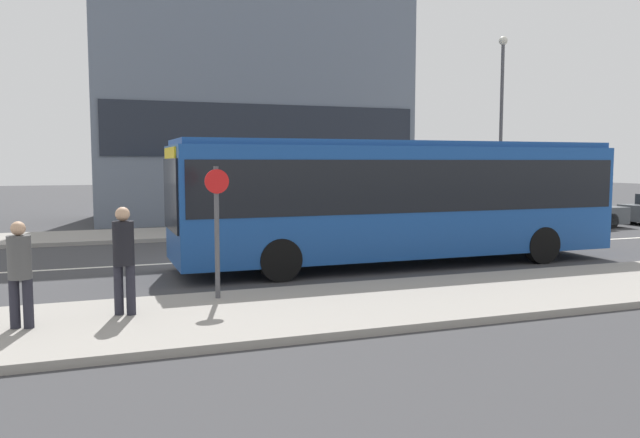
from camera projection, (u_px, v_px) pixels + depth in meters
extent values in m
plane|color=#3A3A3D|center=(202.00, 262.00, 16.44)|extent=(120.00, 120.00, 0.00)
cube|color=gray|center=(263.00, 313.00, 10.60)|extent=(44.00, 3.50, 0.13)
cube|color=gray|center=(173.00, 234.00, 22.28)|extent=(44.00, 3.50, 0.13)
cube|color=silver|center=(202.00, 262.00, 16.44)|extent=(41.80, 0.16, 0.01)
cube|color=slate|center=(249.00, 64.00, 29.12)|extent=(14.13, 6.26, 14.40)
cube|color=#1E232D|center=(268.00, 130.00, 26.46)|extent=(13.57, 0.08, 2.20)
cube|color=#194793|center=(399.00, 200.00, 15.92)|extent=(11.40, 2.58, 2.69)
cube|color=black|center=(400.00, 184.00, 15.88)|extent=(11.17, 2.61, 1.24)
cube|color=#194793|center=(400.00, 144.00, 15.79)|extent=(11.23, 2.38, 0.14)
cube|color=black|center=(171.00, 195.00, 13.93)|extent=(0.05, 2.27, 1.61)
cube|color=yellow|center=(170.00, 155.00, 13.85)|extent=(0.04, 1.81, 0.32)
cylinder|color=black|center=(280.00, 260.00, 13.71)|extent=(0.96, 0.28, 0.96)
cylinder|color=black|center=(254.00, 246.00, 15.91)|extent=(0.96, 0.28, 0.96)
cylinder|color=black|center=(542.00, 245.00, 16.13)|extent=(0.96, 0.28, 0.96)
cylinder|color=black|center=(488.00, 235.00, 18.34)|extent=(0.96, 0.28, 0.96)
cube|color=#4C5156|center=(567.00, 216.00, 24.96)|extent=(4.59, 1.88, 0.68)
cube|color=#21262B|center=(565.00, 200.00, 24.86)|extent=(2.52, 1.66, 0.57)
cylinder|color=black|center=(611.00, 221.00, 24.67)|extent=(0.60, 0.18, 0.60)
cylinder|color=black|center=(580.00, 217.00, 26.27)|extent=(0.60, 0.18, 0.60)
cylinder|color=black|center=(553.00, 223.00, 23.70)|extent=(0.60, 0.18, 0.60)
cylinder|color=black|center=(524.00, 219.00, 25.29)|extent=(0.60, 0.18, 0.60)
cylinder|color=black|center=(633.00, 216.00, 26.89)|extent=(0.60, 0.18, 0.60)
cylinder|color=#23232D|center=(28.00, 303.00, 9.37)|extent=(0.15, 0.15, 0.75)
cylinder|color=#23232D|center=(15.00, 304.00, 9.36)|extent=(0.15, 0.15, 0.75)
cylinder|color=#4C4C4C|center=(19.00, 257.00, 9.30)|extent=(0.34, 0.34, 0.65)
sphere|color=tan|center=(18.00, 228.00, 9.26)|extent=(0.21, 0.21, 0.21)
cylinder|color=#23232D|center=(119.00, 290.00, 10.19)|extent=(0.15, 0.15, 0.82)
cylinder|color=#23232D|center=(131.00, 290.00, 10.18)|extent=(0.15, 0.15, 0.82)
cylinder|color=black|center=(123.00, 243.00, 10.11)|extent=(0.34, 0.34, 0.72)
sphere|color=tan|center=(123.00, 214.00, 10.07)|extent=(0.23, 0.23, 0.23)
cylinder|color=#4C4C51|center=(217.00, 233.00, 11.36)|extent=(0.09, 0.09, 2.42)
cylinder|color=red|center=(217.00, 181.00, 11.22)|extent=(0.44, 0.03, 0.44)
cylinder|color=#4C4C51|center=(501.00, 134.00, 25.90)|extent=(0.14, 0.14, 7.35)
sphere|color=silver|center=(503.00, 41.00, 25.55)|extent=(0.36, 0.36, 0.36)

